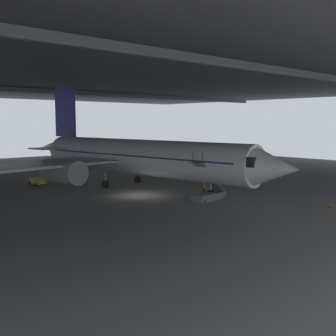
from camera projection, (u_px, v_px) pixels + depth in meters
ground_plane at (138, 196)px, 44.09m from camera, size 110.00×110.00×0.00m
hangar_structure at (71, 75)px, 52.65m from camera, size 121.00×99.00×14.40m
airplane_main at (135, 157)px, 49.19m from camera, size 39.46×40.67×12.54m
boarding_stairs at (208, 192)px, 41.60m from camera, size 4.55×1.93×4.88m
crew_worker_by_stairs at (204, 187)px, 43.94m from camera, size 0.35×0.51×1.64m
traffic_cone_orange at (330, 205)px, 37.85m from camera, size 0.36×0.36×0.60m
baggage_tug at (37, 181)px, 51.38m from camera, size 1.31×2.22×0.90m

